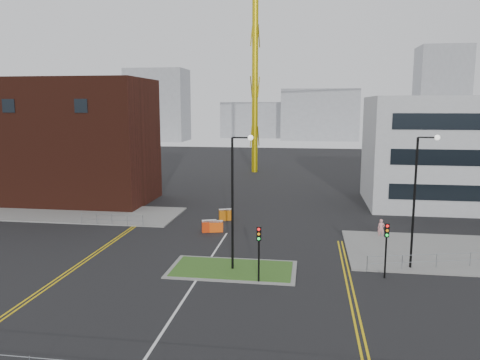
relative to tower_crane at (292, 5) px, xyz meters
The scene contains 24 objects.
ground 61.94m from the tower_crane, 93.80° to the right, with size 200.00×200.00×0.00m, color black.
pavement_left 49.11m from the tower_crane, 125.07° to the right, with size 28.00×8.00×0.12m, color slate.
island_kerb 54.73m from the tower_crane, 92.04° to the right, with size 8.60×4.60×0.08m, color slate.
grass_island 54.72m from the tower_crane, 92.04° to the right, with size 8.00×4.00×0.12m, color #2C551C.
brick_building 43.32m from the tower_crane, 133.85° to the right, with size 24.20×10.07×14.24m.
tower_crane is the anchor object (origin of this frame).
streetlamp_island 52.31m from the tower_crane, 91.78° to the right, with size 1.46×0.36×9.18m.
streetlamp_right_near 51.56m from the tower_crane, 77.06° to the right, with size 1.46×0.36×9.18m.
traffic_light_island 55.32m from the tower_crane, 89.66° to the right, with size 0.28×0.33×3.65m.
traffic_light_right 54.17m from the tower_crane, 80.15° to the right, with size 0.28×0.33×3.65m.
railing_left 48.12m from the tower_crane, 111.27° to the right, with size 6.05×0.05×1.10m.
centre_line 60.14m from the tower_crane, 93.94° to the right, with size 0.15×30.00×0.01m, color silver.
yellow_left_a 54.48m from the tower_crane, 105.51° to the right, with size 0.12×24.00×0.01m, color gold.
yellow_left_b 54.41m from the tower_crane, 105.16° to the right, with size 0.12×24.00×0.01m, color gold.
yellow_right_a 56.77m from the tower_crane, 83.35° to the right, with size 0.12×20.00×0.01m, color gold.
yellow_right_b 56.80m from the tower_crane, 83.01° to the right, with size 0.12×20.00×0.01m, color gold.
skyline_a 79.26m from the tower_crane, 124.23° to the left, with size 18.00×12.00×22.00m, color gray.
skyline_b 76.81m from the tower_crane, 85.15° to the left, with size 24.00×12.00×16.00m, color gray.
skyline_c 81.61m from the tower_crane, 59.18° to the left, with size 14.00×12.00×28.00m, color gray.
skyline_d 87.53m from the tower_crane, 97.91° to the left, with size 30.00×12.00×12.00m, color gray.
pedestrian 47.03m from the tower_crane, 76.08° to the right, with size 0.57×0.38×1.57m, color pink.
barrier_left 46.75m from the tower_crane, 96.97° to the right, with size 1.26×0.70×1.01m.
barrier_mid 46.89m from the tower_crane, 97.82° to the right, with size 1.35×0.83×1.08m.
barrier_right 43.25m from the tower_crane, 97.65° to the right, with size 1.40×0.86×1.12m.
Camera 1 is at (6.96, -22.00, 11.10)m, focal length 35.00 mm.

